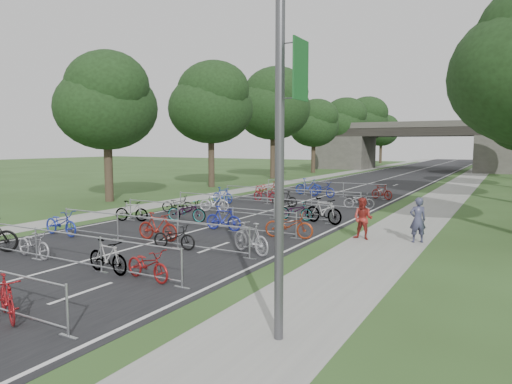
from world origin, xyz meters
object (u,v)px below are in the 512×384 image
lamppost (281,121)px  pedestrian_a (418,220)px  overpass_bridge (419,146)px  pedestrian_b (363,219)px

lamppost → pedestrian_a: (0.71, 10.64, -3.39)m
lamppost → pedestrian_a: 11.19m
overpass_bridge → pedestrian_a: size_ratio=17.40×
lamppost → pedestrian_b: bearing=97.4°
pedestrian_a → pedestrian_b: bearing=-16.3°
pedestrian_a → pedestrian_b: size_ratio=1.05×
pedestrian_b → overpass_bridge: bearing=104.2°
overpass_bridge → lamppost: lamppost is taller
lamppost → pedestrian_b: (-1.31, 10.16, -3.43)m
overpass_bridge → lamppost: bearing=-82.5°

